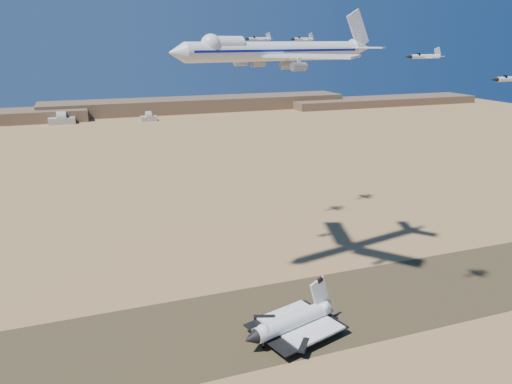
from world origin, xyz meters
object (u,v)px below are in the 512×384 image
object	(u,v)px
carrier_747	(271,51)
crew_a	(317,339)
chase_jet_f	(303,39)
shuttle	(292,323)
crew_b	(313,342)
chase_jet_b	(511,79)
crew_c	(325,339)
chase_jet_e	(259,39)
chase_jet_a	(425,56)

from	to	relation	value
carrier_747	crew_a	size ratio (longest dim) A/B	53.42
crew_a	chase_jet_f	world-z (taller)	chase_jet_f
shuttle	crew_b	distance (m)	9.07
shuttle	chase_jet_f	size ratio (longest dim) A/B	2.35
crew_a	chase_jet_f	distance (m)	152.91
chase_jet_b	chase_jet_f	distance (m)	121.89
shuttle	crew_b	xyz separation A→B (m)	(4.54, -6.79, -3.94)
shuttle	crew_c	xyz separation A→B (m)	(9.04, -6.57, -4.03)
crew_a	chase_jet_f	xyz separation A→B (m)	(44.35, 111.27, 95.04)
chase_jet_e	chase_jet_f	distance (m)	31.77
crew_c	chase_jet_b	world-z (taller)	chase_jet_b
crew_a	crew_b	size ratio (longest dim) A/B	0.90
shuttle	chase_jet_b	world-z (taller)	chase_jet_b
shuttle	chase_jet_a	world-z (taller)	chase_jet_a
shuttle	chase_jet_e	bearing A→B (deg)	59.99
carrier_747	crew_c	size ratio (longest dim) A/B	53.52
chase_jet_e	chase_jet_f	xyz separation A→B (m)	(28.75, 13.51, -0.07)
shuttle	carrier_747	xyz separation A→B (m)	(7.82, 40.00, 86.71)
crew_c	chase_jet_a	bearing A→B (deg)	-148.98
chase_jet_a	shuttle	bearing A→B (deg)	169.60
chase_jet_a	chase_jet_b	xyz separation A→B (m)	(23.63, -11.32, -6.45)
shuttle	crew_a	bearing A→B (deg)	-57.42
crew_a	chase_jet_a	bearing A→B (deg)	-65.77
carrier_747	crew_b	world-z (taller)	carrier_747
crew_a	chase_jet_b	xyz separation A→B (m)	(57.22, -9.38, 83.46)
shuttle	crew_a	size ratio (longest dim) A/B	22.99
crew_b	chase_jet_f	size ratio (longest dim) A/B	0.11
chase_jet_f	chase_jet_b	bearing A→B (deg)	-103.49
crew_a	crew_b	distance (m)	2.38
chase_jet_e	chase_jet_a	bearing A→B (deg)	-91.17
shuttle	chase_jet_e	xyz separation A→B (m)	(22.35, 91.88, 91.08)
carrier_747	chase_jet_b	world-z (taller)	carrier_747
shuttle	crew_c	world-z (taller)	shuttle
crew_a	chase_jet_f	bearing A→B (deg)	-0.80
chase_jet_a	chase_jet_b	size ratio (longest dim) A/B	0.87
crew_b	crew_c	size ratio (longest dim) A/B	1.11
crew_c	chase_jet_b	size ratio (longest dim) A/B	0.10
chase_jet_a	crew_a	bearing A→B (deg)	178.47
chase_jet_e	chase_jet_f	world-z (taller)	chase_jet_f
chase_jet_a	chase_jet_f	bearing A→B (deg)	79.55
crew_a	chase_jet_e	bearing A→B (deg)	11.86
crew_c	chase_jet_a	xyz separation A→B (m)	(31.29, 2.63, 89.91)
crew_a	chase_jet_a	distance (m)	96.00
chase_jet_a	chase_jet_e	xyz separation A→B (m)	(-17.99, 95.82, 5.20)
shuttle	chase_jet_f	xyz separation A→B (m)	(51.09, 105.40, 91.01)
crew_b	shuttle	bearing A→B (deg)	31.54
crew_b	chase_jet_b	bearing A→B (deg)	-100.35
shuttle	crew_c	distance (m)	11.88
crew_b	chase_jet_b	world-z (taller)	chase_jet_b
carrier_747	chase_jet_e	xyz separation A→B (m)	(14.53, 51.88, 4.36)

